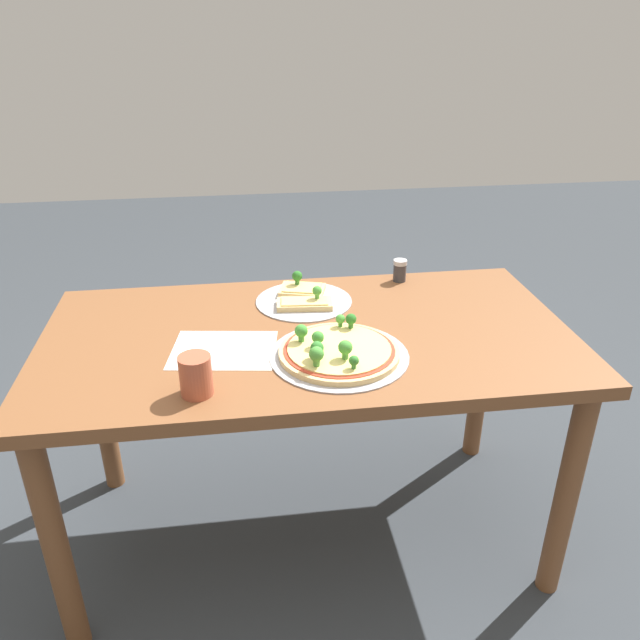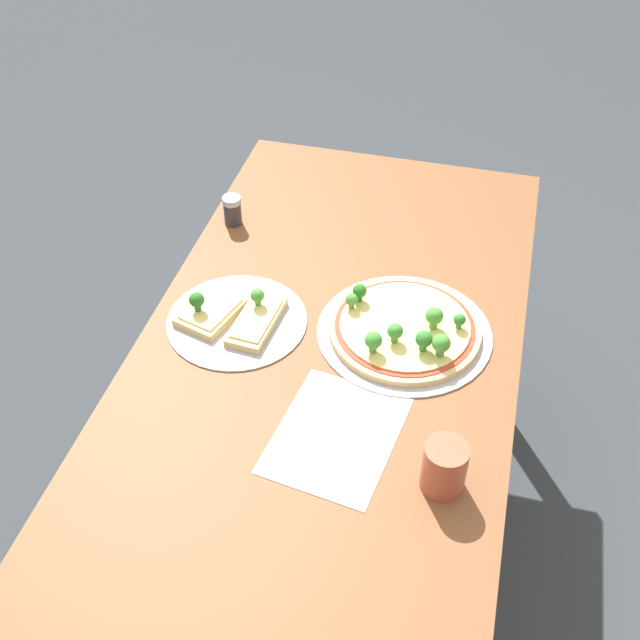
{
  "view_description": "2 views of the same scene",
  "coord_description": "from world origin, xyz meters",
  "px_view_note": "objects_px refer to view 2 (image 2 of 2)",
  "views": [
    {
      "loc": [
        0.17,
        1.45,
        1.46
      ],
      "look_at": [
        -0.04,
        -0.03,
        0.72
      ],
      "focal_mm": 35.0,
      "sensor_mm": 36.0,
      "label": 1
    },
    {
      "loc": [
        1.08,
        0.26,
        1.79
      ],
      "look_at": [
        -0.04,
        -0.03,
        0.72
      ],
      "focal_mm": 45.0,
      "sensor_mm": 36.0,
      "label": 2
    }
  ],
  "objects_px": {
    "dining_table": "(329,374)",
    "pizza_tray_whole": "(405,329)",
    "pizza_tray_slice": "(234,317)",
    "drinking_cup": "(444,467)",
    "condiment_shaker": "(232,210)"
  },
  "relations": [
    {
      "from": "pizza_tray_whole",
      "to": "condiment_shaker",
      "type": "xyz_separation_m",
      "value": [
        -0.27,
        -0.45,
        0.02
      ]
    },
    {
      "from": "drinking_cup",
      "to": "condiment_shaker",
      "type": "bearing_deg",
      "value": -136.9
    },
    {
      "from": "dining_table",
      "to": "pizza_tray_whole",
      "type": "xyz_separation_m",
      "value": [
        -0.06,
        0.14,
        0.11
      ]
    },
    {
      "from": "pizza_tray_whole",
      "to": "pizza_tray_slice",
      "type": "bearing_deg",
      "value": -82.22
    },
    {
      "from": "dining_table",
      "to": "condiment_shaker",
      "type": "distance_m",
      "value": 0.47
    },
    {
      "from": "pizza_tray_slice",
      "to": "pizza_tray_whole",
      "type": "bearing_deg",
      "value": 97.78
    },
    {
      "from": "drinking_cup",
      "to": "condiment_shaker",
      "type": "relative_size",
      "value": 1.36
    },
    {
      "from": "pizza_tray_whole",
      "to": "pizza_tray_slice",
      "type": "relative_size",
      "value": 1.23
    },
    {
      "from": "pizza_tray_whole",
      "to": "drinking_cup",
      "type": "relative_size",
      "value": 3.66
    },
    {
      "from": "pizza_tray_slice",
      "to": "drinking_cup",
      "type": "xyz_separation_m",
      "value": [
        0.29,
        0.46,
        0.04
      ]
    },
    {
      "from": "condiment_shaker",
      "to": "pizza_tray_whole",
      "type": "bearing_deg",
      "value": 58.87
    },
    {
      "from": "pizza_tray_slice",
      "to": "drinking_cup",
      "type": "height_order",
      "value": "drinking_cup"
    },
    {
      "from": "pizza_tray_slice",
      "to": "condiment_shaker",
      "type": "bearing_deg",
      "value": -160.88
    },
    {
      "from": "dining_table",
      "to": "condiment_shaker",
      "type": "bearing_deg",
      "value": -136.63
    },
    {
      "from": "pizza_tray_slice",
      "to": "drinking_cup",
      "type": "bearing_deg",
      "value": 57.61
    }
  ]
}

